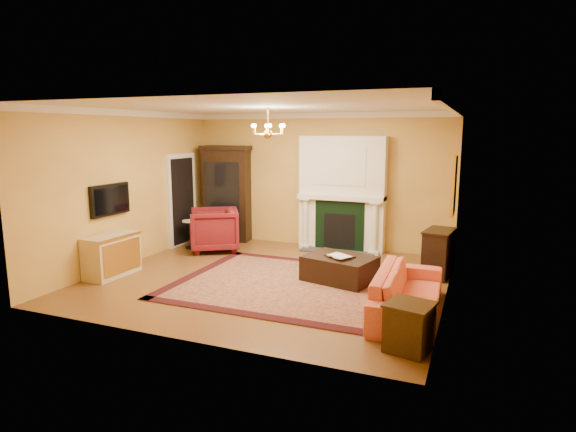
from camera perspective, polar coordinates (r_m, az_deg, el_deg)
The scene contains 26 objects.
floor at distance 8.68m, azimuth -2.25°, elevation -7.48°, with size 6.00×5.50×0.02m, color brown.
ceiling at distance 8.29m, azimuth -2.40°, elevation 12.86°, with size 6.00×5.50×0.02m, color silver.
wall_back at distance 10.91m, azimuth 3.64°, elevation 4.21°, with size 6.00×0.02×3.00m, color gold.
wall_front at distance 5.97m, azimuth -13.24°, elevation -0.84°, with size 6.00×0.02×3.00m, color gold.
wall_left at distance 9.96m, azimuth -18.35°, elevation 3.18°, with size 0.02×5.50×3.00m, color gold.
wall_right at distance 7.64m, azimuth 18.75°, elevation 1.22°, with size 0.02×5.50×3.00m, color gold.
fireplace at distance 10.59m, azimuth 6.39°, elevation 2.34°, with size 1.90×0.70×2.50m.
crown_molding at distance 9.17m, azimuth 0.12°, elevation 12.15°, with size 6.00×5.50×0.12m.
doorway at distance 11.33m, azimuth -12.47°, elevation 1.89°, with size 0.08×1.05×2.10m.
tv_panel at distance 9.49m, azimuth -20.33°, elevation 1.83°, with size 0.09×0.95×0.58m.
gilt_mirror at distance 9.01m, azimuth 19.06°, elevation 3.43°, with size 0.06×0.76×1.05m.
chandelier at distance 8.28m, azimuth -2.38°, elevation 10.08°, with size 0.63×0.55×0.53m.
oriental_rug at distance 8.26m, azimuth 1.67°, elevation -8.25°, with size 4.29×3.21×0.02m, color #480F19.
china_cabinet at distance 11.59m, azimuth -7.20°, elevation 2.43°, with size 1.08×0.49×2.17m, color black.
wingback_armchair at distance 10.66m, azimuth -8.75°, elevation -1.37°, with size 1.00×0.94×1.03m, color maroon.
pedestal_table at distance 10.97m, azimuth -11.47°, elevation -1.89°, with size 0.36×0.36×0.64m.
commode at distance 9.32m, azimuth -20.18°, elevation -4.39°, with size 0.48×1.02×0.76m, color beige.
coral_sofa at distance 7.15m, azimuth 14.06°, elevation -7.93°, with size 2.20×0.64×0.86m, color #DE6C46.
end_table at distance 6.06m, azimuth 14.14°, elevation -12.76°, with size 0.48×0.48×0.56m, color #34200E.
console_table at distance 9.10m, azimuth 17.40°, elevation -4.33°, with size 0.43×0.74×0.83m, color black.
leather_ottoman at distance 8.51m, azimuth 6.14°, elevation -6.20°, with size 1.16×0.84×0.43m, color black.
ottoman_tray at distance 8.42m, azimuth 6.15°, elevation -4.74°, with size 0.44×0.35×0.03m, color black.
book_a at distance 8.41m, azimuth 5.19°, elevation -3.70°, with size 0.20×0.03×0.27m, color gray.
book_b at distance 8.29m, azimuth 5.99°, elevation -3.85°, with size 0.21×0.02×0.28m, color gray.
topiary_left at distance 10.70m, azimuth 3.30°, elevation 3.77°, with size 0.14×0.14×0.38m.
topiary_right at distance 10.39m, azimuth 9.09°, elevation 3.71°, with size 0.17×0.17×0.46m.
Camera 1 is at (3.40, -7.55, 2.59)m, focal length 30.00 mm.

